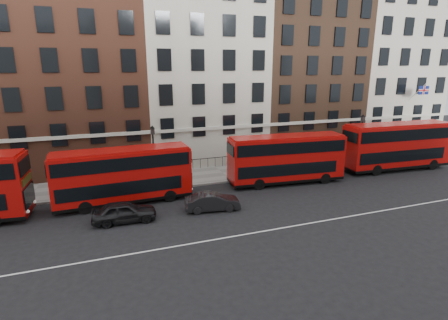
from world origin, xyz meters
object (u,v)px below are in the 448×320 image
object	(u,v)px
bus_d	(397,145)
car_front	(213,202)
bus_c	(286,158)
bus_b	(123,175)
traffic_light	(417,138)
car_rear	(124,212)

from	to	relation	value
bus_d	car_front	bearing A→B (deg)	-166.86
bus_c	bus_b	bearing A→B (deg)	-174.85
car_front	traffic_light	world-z (taller)	traffic_light
bus_b	car_rear	xyz separation A→B (m)	(-0.28, -3.50, -1.58)
bus_c	bus_d	world-z (taller)	bus_d
bus_b	bus_c	size ratio (longest dim) A/B	0.97
bus_c	bus_d	xyz separation A→B (m)	(12.69, -0.00, 0.22)
bus_b	car_front	size ratio (longest dim) A/B	2.57
car_front	bus_b	bearing A→B (deg)	67.05
bus_d	car_front	xyz separation A→B (m)	(-20.81, -3.66, -1.90)
car_rear	car_front	world-z (taller)	car_rear
bus_b	car_front	world-z (taller)	bus_b
bus_d	car_front	size ratio (longest dim) A/B	2.87
bus_c	traffic_light	world-z (taller)	bus_c
car_rear	car_front	size ratio (longest dim) A/B	1.06
bus_b	bus_d	bearing A→B (deg)	-2.35
bus_d	car_front	distance (m)	21.21
bus_b	traffic_light	bearing A→B (deg)	1.92
traffic_light	bus_b	bearing A→B (deg)	-175.72
bus_c	traffic_light	bearing A→B (deg)	12.71
bus_c	car_front	bearing A→B (deg)	-150.57
car_rear	traffic_light	world-z (taller)	traffic_light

